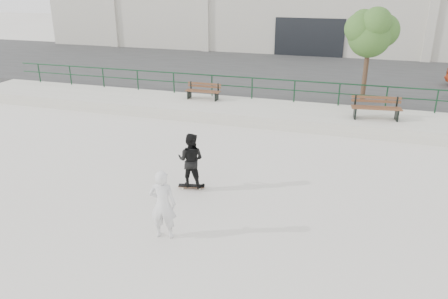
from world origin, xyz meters
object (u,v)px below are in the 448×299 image
(tree, at_px, (371,31))
(bench_right, at_px, (376,108))
(skateboard, at_px, (192,186))
(standing_skater, at_px, (191,160))
(bench_left, at_px, (203,91))
(seated_skater, at_px, (163,204))

(tree, bearing_deg, bench_right, -79.41)
(skateboard, bearing_deg, standing_skater, -116.89)
(bench_right, xyz_separation_m, standing_skater, (-5.22, -7.23, -0.03))
(tree, relative_size, skateboard, 5.27)
(bench_left, xyz_separation_m, standing_skater, (2.52, -8.08, 0.04))
(standing_skater, bearing_deg, skateboard, -105.31)
(skateboard, bearing_deg, tree, 51.83)
(skateboard, xyz_separation_m, seated_skater, (0.32, -2.63, 0.80))
(bench_left, bearing_deg, standing_skater, -72.42)
(bench_left, relative_size, skateboard, 2.05)
(bench_right, distance_m, tree, 3.89)
(skateboard, bearing_deg, seated_skater, -95.94)
(bench_left, xyz_separation_m, tree, (7.24, 1.89, 2.80))
(standing_skater, bearing_deg, bench_right, -127.09)
(standing_skater, bearing_deg, tree, -116.59)
(bench_left, height_order, bench_right, bench_right)
(standing_skater, relative_size, seated_skater, 0.94)
(seated_skater, bearing_deg, bench_right, -126.10)
(tree, xyz_separation_m, seated_skater, (-4.39, -12.59, -2.80))
(bench_right, bearing_deg, standing_skater, -132.69)
(standing_skater, height_order, seated_skater, seated_skater)
(bench_right, distance_m, seated_skater, 11.02)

